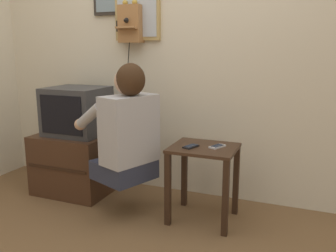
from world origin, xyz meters
TOP-DOWN VIEW (x-y plane):
  - ground_plane at (0.00, 0.00)m, footprint 14.00×14.00m
  - wall_back at (0.00, 1.02)m, footprint 6.80×0.05m
  - side_table at (0.40, 0.55)m, footprint 0.46×0.40m
  - person at (-0.14, 0.40)m, footprint 0.63×0.57m
  - tv_stand at (-0.79, 0.66)m, footprint 0.63×0.53m
  - television at (-0.76, 0.67)m, footprint 0.47×0.43m
  - wall_phone_antique at (-0.37, 0.94)m, footprint 0.24×0.19m
  - wall_mirror at (-0.33, 0.98)m, footprint 0.41×0.04m
  - cell_phone_held at (0.31, 0.50)m, footprint 0.10×0.14m
  - cell_phone_spare at (0.49, 0.57)m, footprint 0.11×0.14m

SIDE VIEW (x-z plane):
  - ground_plane at x=0.00m, z-range 0.00..0.00m
  - tv_stand at x=-0.79m, z-range 0.00..0.51m
  - side_table at x=0.40m, z-range 0.14..0.69m
  - cell_phone_held at x=0.31m, z-range 0.55..0.56m
  - cell_phone_spare at x=0.49m, z-range 0.55..0.56m
  - person at x=-0.14m, z-range 0.24..1.10m
  - television at x=-0.76m, z-range 0.51..0.91m
  - wall_back at x=0.00m, z-range 0.00..2.55m
  - wall_phone_antique at x=-0.37m, z-range 1.07..1.79m
  - wall_mirror at x=-0.33m, z-range 1.30..1.88m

